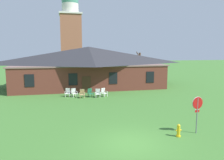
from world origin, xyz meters
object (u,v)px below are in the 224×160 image
lawn_chair_far_side (104,92)px  lawn_chair_left_end (82,93)px  lawn_chair_middle (90,93)px  lawn_chair_by_porch (68,92)px  lawn_chair_near_door (74,92)px  fire_hydrant (179,131)px  lawn_chair_right_end (98,93)px  stop_sign (197,108)px

lawn_chair_far_side → lawn_chair_left_end: bearing=-175.4°
lawn_chair_left_end → lawn_chair_middle: same height
lawn_chair_by_porch → lawn_chair_near_door: size_ratio=1.00×
lawn_chair_far_side → fire_hydrant: size_ratio=1.21×
lawn_chair_left_end → lawn_chair_right_end: size_ratio=1.00×
lawn_chair_middle → fire_hydrant: 13.16m
fire_hydrant → lawn_chair_by_porch: bearing=115.7°
lawn_chair_left_end → lawn_chair_middle: bearing=15.7°
stop_sign → lawn_chair_by_porch: size_ratio=2.49×
lawn_chair_far_side → fire_hydrant: 12.72m
lawn_chair_left_end → lawn_chair_far_side: 2.52m
fire_hydrant → lawn_chair_right_end: bearing=104.1°
stop_sign → lawn_chair_by_porch: (-7.80, 13.09, -1.18)m
lawn_chair_far_side → lawn_chair_near_door: bearing=170.4°
lawn_chair_left_end → lawn_chair_far_side: size_ratio=1.00×
stop_sign → lawn_chair_middle: (-5.27, 12.33, -1.18)m
stop_sign → lawn_chair_far_side: stop_sign is taller
fire_hydrant → lawn_chair_far_side: bearing=100.5°
lawn_chair_by_porch → stop_sign: bearing=-59.2°
lawn_chair_by_porch → lawn_chair_right_end: (3.35, -1.14, 0.00)m
lawn_chair_right_end → lawn_chair_far_side: 0.81m
lawn_chair_left_end → fire_hydrant: (4.83, -12.31, -0.12)m
lawn_chair_left_end → lawn_chair_far_side: same height
lawn_chair_by_porch → lawn_chair_left_end: 1.88m
lawn_chair_by_porch → fire_hydrant: bearing=-64.3°
lawn_chair_near_door → fire_hydrant: size_ratio=1.21×
lawn_chair_far_side → fire_hydrant: bearing=-79.5°
lawn_chair_right_end → fire_hydrant: lawn_chair_right_end is taller
lawn_chair_by_porch → lawn_chair_near_door: 0.74m
lawn_chair_right_end → lawn_chair_far_side: (0.75, 0.32, 0.00)m
stop_sign → lawn_chair_by_porch: 15.28m
lawn_chair_by_porch → lawn_chair_right_end: 3.54m
stop_sign → lawn_chair_middle: size_ratio=2.49×
stop_sign → lawn_chair_near_door: (-7.10, 12.84, -1.18)m
lawn_chair_by_porch → fire_hydrant: (6.41, -13.33, -0.12)m
lawn_chair_middle → lawn_chair_right_end: same height
lawn_chair_near_door → lawn_chair_right_end: same height
lawn_chair_near_door → fire_hydrant: 14.27m
lawn_chair_middle → fire_hydrant: size_ratio=1.21×
lawn_chair_by_porch → lawn_chair_far_side: same height
stop_sign → lawn_chair_by_porch: bearing=120.8°
lawn_chair_left_end → fire_hydrant: lawn_chair_left_end is taller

